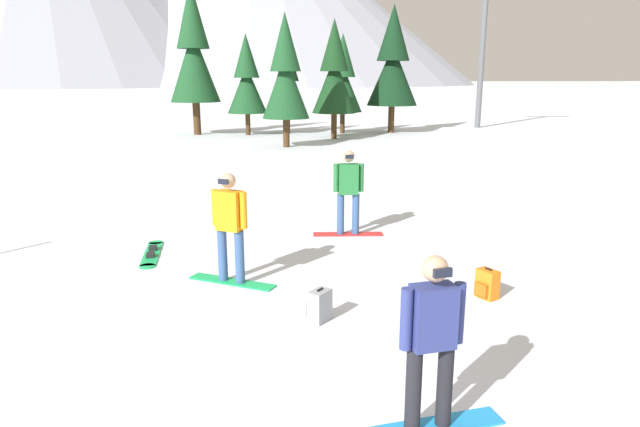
# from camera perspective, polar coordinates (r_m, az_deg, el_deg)

# --- Properties ---
(ground_plane) EXTENTS (800.00, 800.00, 0.00)m
(ground_plane) POSITION_cam_1_polar(r_m,az_deg,el_deg) (6.47, -15.68, -17.16)
(ground_plane) COLOR silver
(snowboarder_foreground) EXTENTS (1.54, 0.59, 1.73)m
(snowboarder_foreground) POSITION_cam_1_polar(r_m,az_deg,el_deg) (5.37, 11.22, -12.50)
(snowboarder_foreground) COLOR #1E8CD8
(snowboarder_foreground) RESTS_ON ground_plane
(snowboarder_midground) EXTENTS (1.47, 0.92, 1.80)m
(snowboarder_midground) POSITION_cam_1_polar(r_m,az_deg,el_deg) (9.05, -9.11, -1.21)
(snowboarder_midground) COLOR #19B259
(snowboarder_midground) RESTS_ON ground_plane
(snowboarder_background) EXTENTS (1.48, 0.33, 1.79)m
(snowboarder_background) POSITION_cam_1_polar(r_m,az_deg,el_deg) (11.73, 2.89, 2.34)
(snowboarder_background) COLOR red
(snowboarder_background) RESTS_ON ground_plane
(loose_snowboard_near_right) EXTENTS (0.48, 1.77, 0.09)m
(loose_snowboard_near_right) POSITION_cam_1_polar(r_m,az_deg,el_deg) (11.10, -16.65, -3.87)
(loose_snowboard_near_right) COLOR #19B259
(loose_snowboard_near_right) RESTS_ON ground_plane
(backpack_grey) EXTENTS (0.37, 0.37, 0.47)m
(backpack_grey) POSITION_cam_1_polar(r_m,az_deg,el_deg) (7.78, -0.08, -9.34)
(backpack_grey) COLOR gray
(backpack_grey) RESTS_ON ground_plane
(backpack_orange) EXTENTS (0.36, 0.38, 0.47)m
(backpack_orange) POSITION_cam_1_polar(r_m,az_deg,el_deg) (8.91, 16.53, -6.89)
(backpack_orange) COLOR orange
(backpack_orange) RESTS_ON ground_plane
(pine_tree_slender) EXTENTS (2.21, 2.21, 6.14)m
(pine_tree_slender) POSITION_cam_1_polar(r_m,az_deg,el_deg) (26.82, -3.52, 13.84)
(pine_tree_slender) COLOR #472D19
(pine_tree_slender) RESTS_ON ground_plane
(pine_tree_twin) EXTENTS (2.94, 2.94, 7.30)m
(pine_tree_twin) POSITION_cam_1_polar(r_m,az_deg,el_deg) (34.12, 7.38, 14.79)
(pine_tree_twin) COLOR #472D19
(pine_tree_twin) RESTS_ON ground_plane
(pine_tree_leaning) EXTENTS (2.23, 2.23, 5.62)m
(pine_tree_leaning) POSITION_cam_1_polar(r_m,az_deg,el_deg) (32.80, -7.43, 13.23)
(pine_tree_leaning) COLOR #472D19
(pine_tree_leaning) RESTS_ON ground_plane
(pine_tree_broad) EXTENTS (2.35, 2.35, 6.22)m
(pine_tree_broad) POSITION_cam_1_polar(r_m,az_deg,el_deg) (30.53, 1.45, 13.92)
(pine_tree_broad) COLOR #472D19
(pine_tree_broad) RESTS_ON ground_plane
(pine_tree_tall) EXTENTS (2.07, 2.07, 5.28)m
(pine_tree_tall) POSITION_cam_1_polar(r_m,az_deg,el_deg) (33.54, -3.32, 13.01)
(pine_tree_tall) COLOR #472D19
(pine_tree_tall) RESTS_ON ground_plane
(pine_tree_short) EXTENTS (2.80, 2.80, 8.41)m
(pine_tree_short) POSITION_cam_1_polar(r_m,az_deg,el_deg) (33.53, -12.68, 15.62)
(pine_tree_short) COLOR #472D19
(pine_tree_short) RESTS_ON ground_plane
(pine_tree_young) EXTENTS (2.27, 2.27, 5.68)m
(pine_tree_young) POSITION_cam_1_polar(r_m,az_deg,el_deg) (33.48, 2.31, 13.40)
(pine_tree_young) COLOR #472D19
(pine_tree_young) RESTS_ON ground_plane
(ski_lift_tower) EXTENTS (3.86, 0.36, 9.60)m
(ski_lift_tower) POSITION_cam_1_polar(r_m,az_deg,el_deg) (38.76, 16.17, 16.65)
(ski_lift_tower) COLOR #595B60
(ski_lift_tower) RESTS_ON ground_plane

